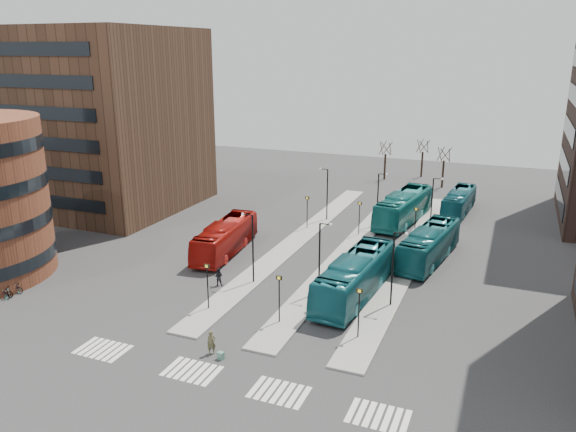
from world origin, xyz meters
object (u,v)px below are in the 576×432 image
at_px(bicycle_mid, 4,292).
at_px(commuter_b, 323,295).
at_px(teal_bus_c, 429,244).
at_px(commuter_c, 315,302).
at_px(teal_bus_a, 355,277).
at_px(teal_bus_d, 459,201).
at_px(red_bus, 225,237).
at_px(bicycle_near, 3,293).
at_px(commuter_a, 219,277).
at_px(bicycle_far, 13,288).
at_px(suitcase, 221,356).
at_px(traveller, 212,343).
at_px(teal_bus_b, 404,207).

bearing_deg(bicycle_mid, commuter_b, -82.22).
height_order(teal_bus_c, commuter_c, teal_bus_c).
bearing_deg(bicycle_mid, teal_bus_a, -79.32).
relative_size(teal_bus_c, teal_bus_d, 1.14).
distance_m(commuter_b, commuter_c, 1.75).
relative_size(red_bus, bicycle_near, 6.83).
height_order(commuter_a, bicycle_far, commuter_a).
xyz_separation_m(suitcase, teal_bus_d, (10.66, 41.30, 1.20)).
distance_m(suitcase, bicycle_mid, 21.07).
bearing_deg(commuter_b, bicycle_near, 134.73).
bearing_deg(traveller, red_bus, 77.17).
bearing_deg(bicycle_far, traveller, -111.47).
bearing_deg(suitcase, bicycle_near, -171.26).
height_order(teal_bus_a, teal_bus_d, teal_bus_a).
height_order(teal_bus_b, commuter_b, teal_bus_b).
height_order(teal_bus_a, commuter_c, teal_bus_a).
bearing_deg(teal_bus_b, commuter_b, -86.40).
height_order(red_bus, bicycle_far, red_bus).
relative_size(teal_bus_b, bicycle_far, 7.64).
bearing_deg(commuter_b, suitcase, -173.93).
xyz_separation_m(red_bus, bicycle_near, (-11.75, -16.34, -1.15)).
relative_size(bicycle_near, bicycle_far, 0.98).
height_order(teal_bus_b, bicycle_near, teal_bus_b).
distance_m(teal_bus_b, traveller, 34.96).
relative_size(suitcase, bicycle_far, 0.30).
relative_size(teal_bus_d, commuter_c, 6.13).
height_order(red_bus, teal_bus_c, teal_bus_c).
height_order(red_bus, bicycle_mid, red_bus).
distance_m(teal_bus_c, commuter_b, 14.22).
relative_size(red_bus, teal_bus_c, 0.96).
bearing_deg(bicycle_near, traveller, -86.84).
relative_size(commuter_b, bicycle_near, 0.90).
bearing_deg(teal_bus_d, commuter_c, -97.95).
xyz_separation_m(suitcase, teal_bus_c, (9.79, 23.21, 1.41)).
bearing_deg(suitcase, commuter_c, 81.60).
xyz_separation_m(suitcase, bicycle_far, (-21.00, 2.55, 0.19)).
xyz_separation_m(red_bus, bicycle_far, (-11.75, -15.31, -1.15)).
height_order(teal_bus_c, teal_bus_d, teal_bus_c).
height_order(bicycle_near, bicycle_mid, bicycle_mid).
relative_size(suitcase, commuter_a, 0.32).
height_order(red_bus, commuter_c, red_bus).
height_order(suitcase, traveller, traveller).
distance_m(red_bus, bicycle_mid, 20.01).
bearing_deg(red_bus, bicycle_near, -131.56).
distance_m(traveller, commuter_a, 11.35).
distance_m(commuter_b, bicycle_near, 26.11).
relative_size(red_bus, bicycle_far, 6.72).
xyz_separation_m(traveller, bicycle_far, (-20.13, 2.19, -0.38)).
relative_size(traveller, bicycle_near, 0.99).
relative_size(suitcase, commuter_b, 0.34).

